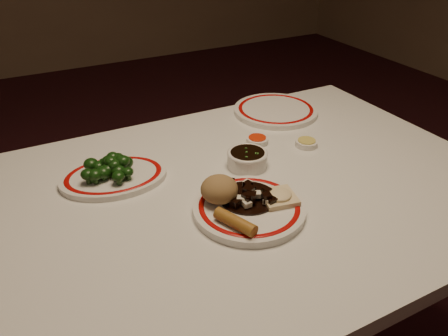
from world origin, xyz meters
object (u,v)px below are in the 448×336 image
at_px(fried_wonton, 279,196).
at_px(soy_bowl, 247,159).
at_px(broccoli_plate, 114,177).
at_px(broccoli_pile, 111,166).
at_px(dining_table, 256,211).
at_px(main_plate, 249,208).
at_px(stirfry_heap, 250,196).
at_px(rice_mound, 219,189).
at_px(spring_roll, 235,222).

bearing_deg(fried_wonton, soy_bowl, 81.63).
bearing_deg(broccoli_plate, broccoli_pile, 176.82).
distance_m(dining_table, soy_bowl, 0.14).
distance_m(dining_table, broccoli_plate, 0.37).
distance_m(broccoli_plate, broccoli_pile, 0.03).
bearing_deg(main_plate, broccoli_pile, 130.82).
relative_size(main_plate, stirfry_heap, 1.95).
bearing_deg(rice_mound, fried_wonton, -26.53).
distance_m(main_plate, fried_wonton, 0.07).
bearing_deg(spring_roll, broccoli_pile, 95.95).
bearing_deg(stirfry_heap, main_plate, -121.91).
relative_size(broccoli_plate, soy_bowl, 2.79).
height_order(main_plate, soy_bowl, soy_bowl).
height_order(rice_mound, broccoli_plate, rice_mound).
bearing_deg(rice_mound, broccoli_plate, 128.86).
relative_size(main_plate, spring_roll, 2.62).
xyz_separation_m(dining_table, stirfry_heap, (-0.07, -0.08, 0.12)).
bearing_deg(stirfry_heap, dining_table, 47.99).
xyz_separation_m(rice_mound, stirfry_heap, (0.06, -0.03, -0.02)).
bearing_deg(spring_roll, stirfry_heap, 21.34).
bearing_deg(broccoli_pile, dining_table, -28.62).
distance_m(main_plate, soy_bowl, 0.20).
distance_m(main_plate, stirfry_heap, 0.03).
distance_m(stirfry_heap, soy_bowl, 0.18).
bearing_deg(main_plate, soy_bowl, 61.03).
distance_m(spring_roll, broccoli_pile, 0.36).
distance_m(spring_roll, soy_bowl, 0.28).
bearing_deg(dining_table, broccoli_plate, 151.09).
bearing_deg(dining_table, fried_wonton, -97.22).
xyz_separation_m(dining_table, rice_mound, (-0.13, -0.05, 0.14)).
xyz_separation_m(rice_mound, spring_roll, (-0.01, -0.10, -0.02)).
bearing_deg(spring_roll, fried_wonton, -5.05).
xyz_separation_m(stirfry_heap, soy_bowl, (0.08, 0.16, -0.01)).
distance_m(spring_roll, stirfry_heap, 0.10).
bearing_deg(rice_mound, stirfry_heap, -25.06).
bearing_deg(main_plate, spring_roll, -140.76).
height_order(dining_table, broccoli_plate, broccoli_plate).
xyz_separation_m(spring_roll, soy_bowl, (0.16, 0.23, -0.01)).
relative_size(fried_wonton, stirfry_heap, 0.67).
distance_m(fried_wonton, broccoli_plate, 0.41).
bearing_deg(fried_wonton, rice_mound, 153.47).
bearing_deg(broccoli_plate, stirfry_heap, -46.25).
height_order(rice_mound, fried_wonton, rice_mound).
distance_m(dining_table, stirfry_heap, 0.16).
height_order(main_plate, rice_mound, rice_mound).
xyz_separation_m(broccoli_plate, soy_bowl, (0.33, -0.10, 0.01)).
bearing_deg(fried_wonton, broccoli_pile, 136.95).
bearing_deg(soy_bowl, rice_mound, -139.03).
bearing_deg(soy_bowl, stirfry_heap, -118.61).
bearing_deg(broccoli_pile, main_plate, -49.18).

